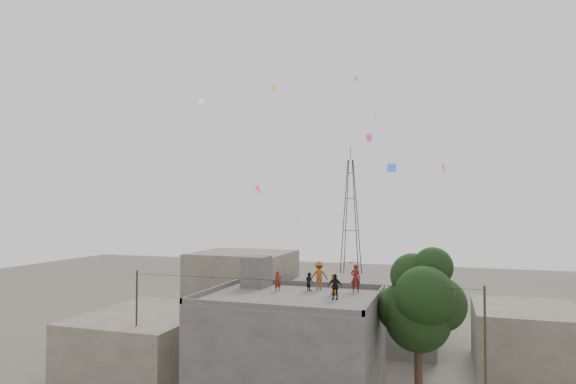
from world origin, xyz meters
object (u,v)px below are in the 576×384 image
Objects in this scene: stair_head_box at (256,271)px; tree at (421,302)px; transmission_tower at (351,223)px; person_red_adult at (356,278)px; person_dark_adult at (335,287)px.

tree reaches higher than stair_head_box.
person_red_adult is at bearing -78.84° from transmission_tower.
tree is 41.12m from transmission_tower.
stair_head_box is 10.80m from tree.
tree reaches higher than person_red_adult.
transmission_tower is (-11.37, 39.40, 2.97)m from tree.
person_dark_adult is (6.68, -40.09, -2.25)m from transmission_tower.
person_red_adult is (6.56, 0.12, -0.16)m from stair_head_box.
tree is at bearing 149.09° from person_red_adult.
person_red_adult is at bearing 152.09° from tree.
tree is at bearing 10.12° from person_dark_adult.
transmission_tower reaches higher than person_dark_adult.
person_red_adult is (7.36, -37.28, -2.13)m from transmission_tower.
stair_head_box is at bearing 157.14° from person_dark_adult.
transmission_tower is 13.87× the size of person_dark_adult.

